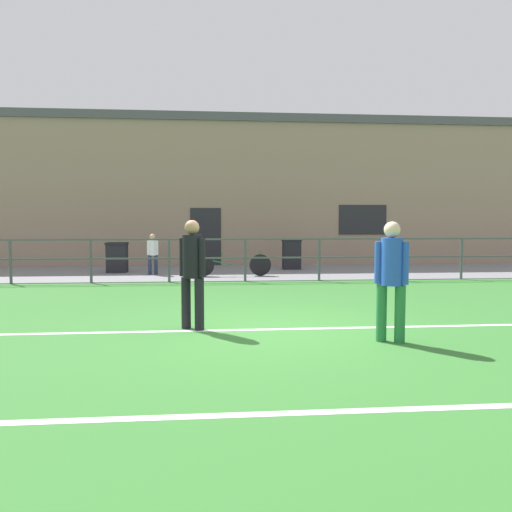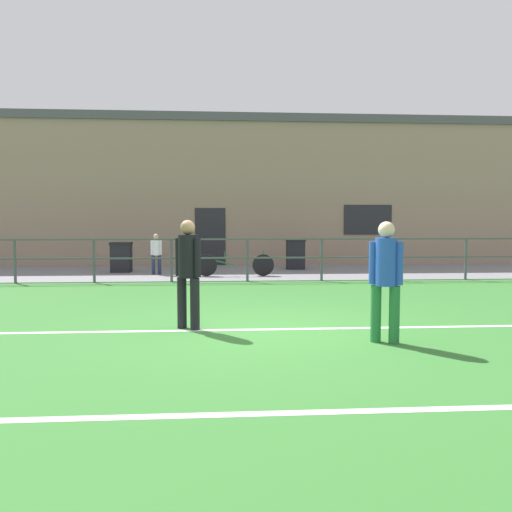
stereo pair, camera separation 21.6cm
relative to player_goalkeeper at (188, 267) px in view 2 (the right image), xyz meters
The scene contains 12 objects.
ground 1.50m from the player_goalkeeper, ahead, with size 60.00×44.00×0.04m, color #33702D.
field_line_touchline 1.48m from the player_goalkeeper, ahead, with size 36.00×0.11×0.00m, color white.
field_line_hash 3.63m from the player_goalkeeper, 70.68° to the right, with size 36.00×0.11×0.00m, color white.
pavement_strip 8.46m from the player_goalkeeper, 82.06° to the left, with size 48.00×5.00×0.02m, color slate.
perimeter_fence 5.95m from the player_goalkeeper, 78.74° to the left, with size 36.07×0.07×1.15m.
clubhouse_facade 12.23m from the player_goalkeeper, 84.48° to the left, with size 28.00×2.56×5.53m.
player_goalkeeper is the anchor object (origin of this frame).
player_striker 2.80m from the player_goalkeeper, 21.27° to the right, with size 0.40×0.28×1.58m.
spectator_child 7.82m from the player_goalkeeper, 100.88° to the left, with size 0.33×0.21×1.21m.
bicycle_parked_1 7.11m from the player_goalkeeper, 83.11° to the left, with size 2.29×0.04×0.73m.
trash_bin_0 8.85m from the player_goalkeeper, 107.52° to the left, with size 0.64×0.54×0.94m.
trash_bin_1 9.49m from the player_goalkeeper, 72.03° to the left, with size 0.61×0.52×1.01m.
Camera 2 is at (-0.66, -7.07, 1.56)m, focal length 34.67 mm.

